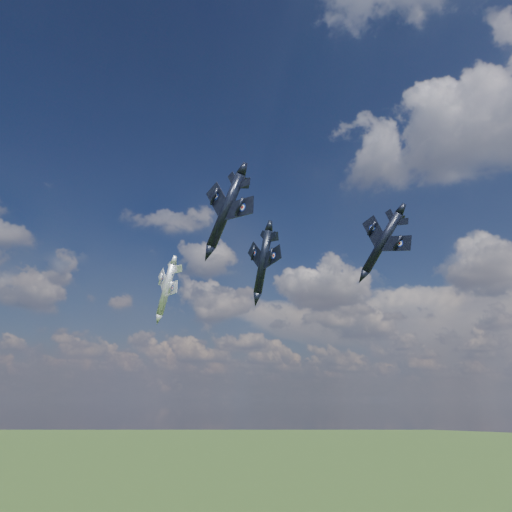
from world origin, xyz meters
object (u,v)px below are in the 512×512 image
Objects in this scene: jet_lead_navy at (263,262)px; jet_left_silver at (166,289)px; jet_high_navy at (382,243)px; jet_right_navy at (226,211)px.

jet_left_silver reaches higher than jet_lead_navy.
jet_high_navy is 48.22m from jet_left_silver.
jet_left_silver is at bearing 148.82° from jet_right_navy.
jet_right_navy is 0.86× the size of jet_left_silver.
jet_high_navy is 1.00× the size of jet_left_silver.
jet_right_navy is at bearing -46.84° from jet_lead_navy.
jet_lead_navy is at bearing 117.47° from jet_right_navy.
jet_high_navy is (6.13, 34.85, 3.11)m from jet_right_navy.
jet_left_silver is (-47.39, -8.22, -3.49)m from jet_high_navy.
jet_high_navy is (16.55, 13.31, 3.60)m from jet_lead_navy.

